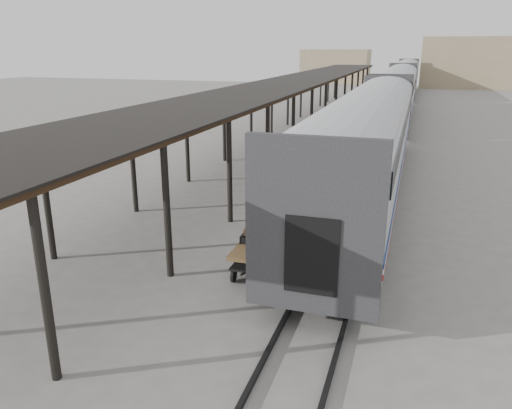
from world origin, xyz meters
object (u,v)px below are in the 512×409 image
Objects in this scene: luggage_tug at (288,146)px; pedestrian at (309,137)px; baggage_cart at (260,250)px; porter at (258,223)px.

pedestrian reaches higher than luggage_tug.
baggage_cart is 1.30m from porter.
porter is at bearing -77.73° from baggage_cart.
luggage_tug is at bearing 100.89° from baggage_cart.
luggage_tug is 0.92× the size of pedestrian.
pedestrian is (-2.51, 18.71, 0.18)m from baggage_cart.
pedestrian is at bearing 97.13° from baggage_cart.
porter reaches higher than baggage_cart.
pedestrian is at bearing 87.11° from luggage_tug.
luggage_tug is at bearing 34.83° from porter.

